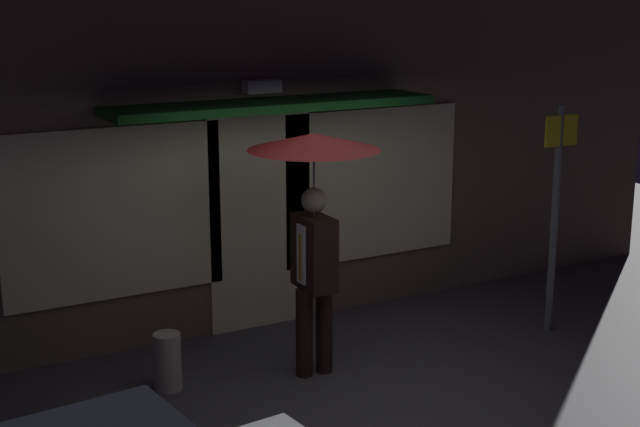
# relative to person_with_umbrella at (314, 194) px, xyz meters

# --- Properties ---
(ground_plane) EXTENTS (18.00, 18.00, 0.00)m
(ground_plane) POSITION_rel_person_with_umbrella_xyz_m (0.12, -0.85, -1.65)
(ground_plane) COLOR #423F44
(building_facade) EXTENTS (10.67, 1.00, 4.30)m
(building_facade) POSITION_rel_person_with_umbrella_xyz_m (0.12, 1.49, 0.48)
(building_facade) COLOR brown
(building_facade) RESTS_ON ground
(person_with_umbrella) EXTENTS (1.14, 1.14, 2.17)m
(person_with_umbrella) POSITION_rel_person_with_umbrella_xyz_m (0.00, 0.00, 0.00)
(person_with_umbrella) COLOR black
(person_with_umbrella) RESTS_ON ground
(street_sign_post) EXTENTS (0.40, 0.07, 2.29)m
(street_sign_post) POSITION_rel_person_with_umbrella_xyz_m (2.58, -0.21, -0.34)
(street_sign_post) COLOR #595B60
(street_sign_post) RESTS_ON ground
(sidewalk_bollard) EXTENTS (0.24, 0.24, 0.50)m
(sidewalk_bollard) POSITION_rel_person_with_umbrella_xyz_m (-1.26, 0.32, -1.39)
(sidewalk_bollard) COLOR #B2A899
(sidewalk_bollard) RESTS_ON ground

